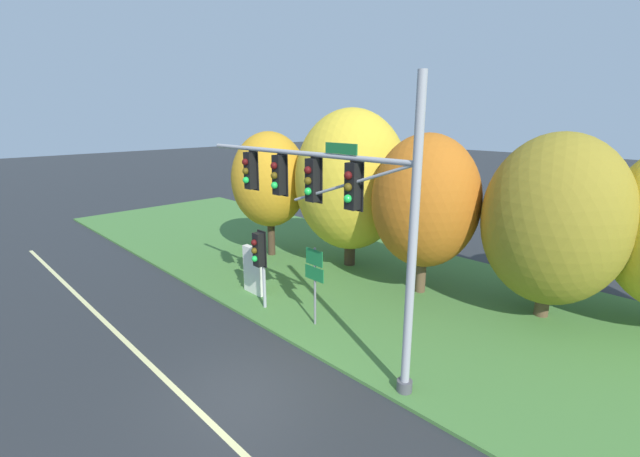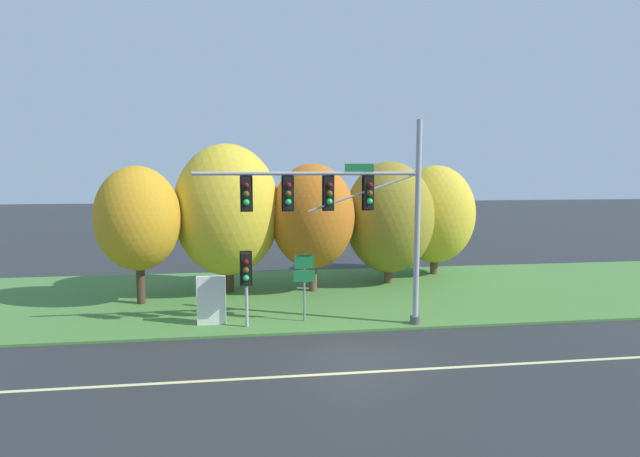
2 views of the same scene
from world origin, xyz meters
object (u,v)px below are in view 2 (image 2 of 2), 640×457
Objects in this scene: tree_left_of_mast at (227,210)px; tree_tall_centre at (435,214)px; pedestrian_signal_near_kerb at (246,273)px; traffic_signal_mast at (346,204)px; tree_nearest_road at (138,219)px; route_sign_post at (304,277)px; tree_behind_signpost at (313,217)px; tree_mid_verge at (389,218)px; info_kiosk at (211,300)px.

tree_tall_centre is (11.59, 2.75, -0.58)m from tree_left_of_mast.
traffic_signal_mast is at bearing -4.54° from pedestrian_signal_near_kerb.
route_sign_post is at bearing -27.46° from tree_nearest_road.
tree_tall_centre is at bearing 13.34° from tree_left_of_mast.
tree_behind_signpost is 0.98× the size of tree_mid_verge.
traffic_signal_mast is 8.10m from tree_mid_verge.
pedestrian_signal_near_kerb is at bearing -137.31° from tree_mid_verge.
tree_behind_signpost is 3.31× the size of info_kiosk.
tree_tall_centre is (15.39, 4.47, -0.38)m from tree_nearest_road.
route_sign_post reaches higher than info_kiosk.
tree_tall_centre is at bearing 22.72° from tree_behind_signpost.
traffic_signal_mast is 1.34× the size of tree_mid_verge.
route_sign_post is at bearing -1.75° from info_kiosk.
tree_nearest_road is 4.18m from tree_left_of_mast.
tree_behind_signpost is at bearing 79.43° from route_sign_post.
pedestrian_signal_near_kerb is 6.59m from tree_nearest_road.
tree_mid_verge reaches higher than tree_nearest_road.
tree_nearest_road reaches higher than pedestrian_signal_near_kerb.
tree_nearest_road is at bearing 152.54° from route_sign_post.
tree_nearest_road is at bearing 152.06° from traffic_signal_mast.
tree_left_of_mast reaches higher than info_kiosk.
tree_behind_signpost is (-0.57, 5.87, -0.99)m from traffic_signal_mast.
pedestrian_signal_near_kerb is 10.17m from tree_mid_verge.
pedestrian_signal_near_kerb is at bearing -119.78° from tree_behind_signpost.
tree_left_of_mast is at bearing 85.57° from info_kiosk.
pedestrian_signal_near_kerb is 6.61m from tree_behind_signpost.
tree_nearest_road reaches higher than info_kiosk.
tree_nearest_road is (-4.76, 4.22, 1.72)m from pedestrian_signal_near_kerb.
traffic_signal_mast reaches higher than route_sign_post.
tree_left_of_mast reaches higher than tree_tall_centre.
tree_mid_verge reaches higher than pedestrian_signal_near_kerb.
tree_nearest_road is at bearing 133.85° from info_kiosk.
route_sign_post is (-1.50, 0.87, -2.89)m from traffic_signal_mast.
route_sign_post is 3.72m from info_kiosk.
tree_left_of_mast is 6.11m from info_kiosk.
tree_left_of_mast is at bearing 120.91° from route_sign_post.
info_kiosk is (-0.41, -5.25, -3.10)m from tree_left_of_mast.
route_sign_post is 0.43× the size of tree_behind_signpost.
tree_nearest_road is 3.25× the size of info_kiosk.
traffic_signal_mast reaches higher than tree_left_of_mast.
pedestrian_signal_near_kerb is 1.56× the size of info_kiosk.
tree_behind_signpost is 4.41m from tree_mid_verge.
traffic_signal_mast is 7.85m from tree_left_of_mast.
traffic_signal_mast reaches higher than tree_mid_verge.
tree_behind_signpost is (7.95, 1.35, -0.13)m from tree_nearest_road.
traffic_signal_mast is at bearing -27.94° from tree_nearest_road.
tree_left_of_mast is at bearing 174.93° from tree_behind_signpost.
tree_mid_verge is (12.16, 2.61, -0.35)m from tree_nearest_road.
tree_behind_signpost is at bearing -163.37° from tree_mid_verge.
info_kiosk is at bearing -132.97° from tree_behind_signpost.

